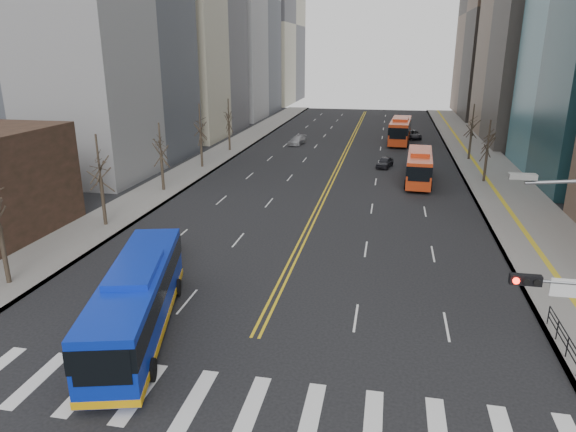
{
  "coord_description": "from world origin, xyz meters",
  "views": [
    {
      "loc": [
        5.88,
        -16.24,
        13.36
      ],
      "look_at": [
        0.48,
        10.91,
        4.44
      ],
      "focal_mm": 32.0,
      "sensor_mm": 36.0,
      "label": 1
    }
  ],
  "objects": [
    {
      "name": "centerline",
      "position": [
        0.0,
        55.0,
        0.01
      ],
      "size": [
        0.55,
        100.0,
        0.01
      ],
      "color": "gold",
      "rests_on": "ground"
    },
    {
      "name": "ground",
      "position": [
        0.0,
        0.0,
        0.0
      ],
      "size": [
        220.0,
        220.0,
        0.0
      ],
      "primitive_type": "plane",
      "color": "black"
    },
    {
      "name": "car_white",
      "position": [
        -9.06,
        13.41,
        0.67
      ],
      "size": [
        2.01,
        4.21,
        1.33
      ],
      "primitive_type": "imported",
      "rotation": [
        0.0,
        0.0,
        -0.15
      ],
      "color": "white",
      "rests_on": "ground"
    },
    {
      "name": "car_silver",
      "position": [
        -7.67,
        58.91,
        0.63
      ],
      "size": [
        2.48,
        4.55,
        1.25
      ],
      "primitive_type": "imported",
      "rotation": [
        0.0,
        0.0,
        -0.18
      ],
      "color": "#96969B",
      "rests_on": "ground"
    },
    {
      "name": "red_bus_far",
      "position": [
        7.39,
        63.6,
        2.1
      ],
      "size": [
        3.59,
        12.13,
        3.78
      ],
      "color": "red",
      "rests_on": "ground"
    },
    {
      "name": "pedestrian_railing",
      "position": [
        14.3,
        6.0,
        0.82
      ],
      "size": [
        0.06,
        6.06,
        1.02
      ],
      "color": "black",
      "rests_on": "sidewalk_right"
    },
    {
      "name": "sidewalk_left",
      "position": [
        -16.5,
        45.0,
        0.07
      ],
      "size": [
        5.0,
        130.0,
        0.15
      ],
      "primitive_type": "cube",
      "color": "slate",
      "rests_on": "ground"
    },
    {
      "name": "car_dark_mid",
      "position": [
        5.5,
        45.44,
        0.63
      ],
      "size": [
        2.29,
        3.92,
        1.25
      ],
      "primitive_type": "imported",
      "rotation": [
        0.0,
        0.0,
        -0.23
      ],
      "color": "black",
      "rests_on": "ground"
    },
    {
      "name": "red_bus_near",
      "position": [
        9.14,
        38.75,
        1.9
      ],
      "size": [
        3.11,
        10.8,
        3.4
      ],
      "color": "red",
      "rests_on": "ground"
    },
    {
      "name": "car_dark_far",
      "position": [
        9.53,
        67.97,
        0.65
      ],
      "size": [
        2.77,
        4.92,
        1.3
      ],
      "primitive_type": "imported",
      "rotation": [
        0.0,
        0.0,
        0.14
      ],
      "color": "black",
      "rests_on": "ground"
    },
    {
      "name": "blue_bus",
      "position": [
        -5.7,
        4.41,
        1.89
      ],
      "size": [
        5.78,
        12.68,
        3.61
      ],
      "color": "#0B27AF",
      "rests_on": "ground"
    },
    {
      "name": "street_trees",
      "position": [
        -7.18,
        34.55,
        4.87
      ],
      "size": [
        35.2,
        47.2,
        7.6
      ],
      "color": "black",
      "rests_on": "ground"
    },
    {
      "name": "sidewalk_right",
      "position": [
        17.5,
        45.0,
        0.07
      ],
      "size": [
        7.0,
        130.0,
        0.15
      ],
      "primitive_type": "cube",
      "color": "slate",
      "rests_on": "ground"
    },
    {
      "name": "crosswalk",
      "position": [
        0.0,
        0.0,
        0.01
      ],
      "size": [
        26.7,
        4.0,
        0.01
      ],
      "color": "silver",
      "rests_on": "ground"
    }
  ]
}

